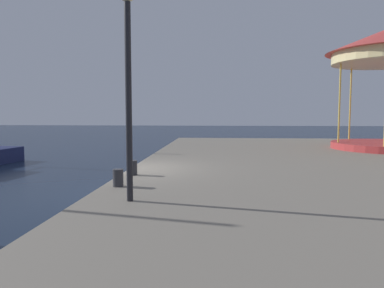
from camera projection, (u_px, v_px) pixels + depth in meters
The scene contains 4 objects.
ground_plane at pixel (131, 194), 11.34m from camera, with size 120.00×120.00×0.00m, color #162338.
lamp_post_mid_promenade at pixel (128, 52), 6.87m from camera, with size 0.36×0.36×4.09m.
bollard_north at pixel (118, 178), 8.48m from camera, with size 0.24×0.24×0.40m, color #2D2D33.
bollard_south at pixel (133, 168), 10.04m from camera, with size 0.24×0.24×0.40m, color #2D2D33.
Camera 1 is at (2.70, -11.00, 2.50)m, focal length 34.53 mm.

